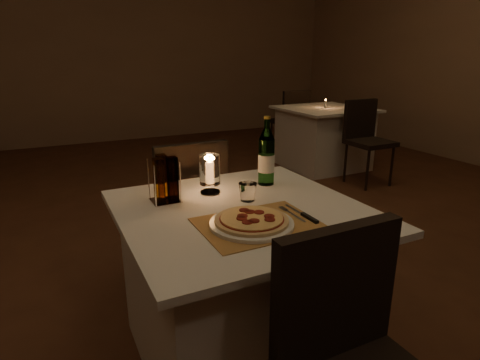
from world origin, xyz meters
name	(u,v)px	position (x,y,z in m)	size (l,w,h in m)	color
floor	(250,303)	(0.00, 0.00, -0.01)	(8.00, 10.00, 0.02)	#4A2718
wall_back	(99,45)	(0.00, 5.01, 1.50)	(8.00, 0.02, 3.00)	#88684F
main_table	(242,284)	(-0.23, -0.35, 0.37)	(1.00, 1.00, 0.74)	silver
chair_near	(355,354)	(-0.23, -1.06, 0.55)	(0.42, 0.42, 0.90)	black
chair_far	(188,199)	(-0.23, 0.37, 0.55)	(0.42, 0.42, 0.90)	black
placemat	(259,224)	(-0.25, -0.53, 0.74)	(0.45, 0.34, 0.00)	#AC773B
plate	(252,224)	(-0.28, -0.53, 0.75)	(0.32, 0.32, 0.01)	white
pizza	(252,220)	(-0.28, -0.53, 0.77)	(0.28, 0.28, 0.02)	#D8B77F
fork	(290,213)	(-0.08, -0.49, 0.75)	(0.02, 0.18, 0.00)	silver
knife	(306,216)	(-0.05, -0.56, 0.75)	(0.02, 0.22, 0.01)	black
tumbler	(248,192)	(-0.16, -0.27, 0.78)	(0.08, 0.08, 0.08)	white
water_bottle	(266,157)	(0.03, -0.10, 0.88)	(0.08, 0.08, 0.34)	#5E9D54
hurricane_candle	(210,171)	(-0.27, -0.11, 0.85)	(0.10, 0.10, 0.18)	white
cruet_caddy	(165,181)	(-0.49, -0.13, 0.84)	(0.12, 0.12, 0.21)	white
neighbor_table_right	(323,137)	(2.18, 2.19, 0.37)	(1.00, 1.00, 0.74)	silver
neighbor_chair_ra	(365,133)	(2.18, 1.47, 0.55)	(0.42, 0.42, 0.90)	black
neighbor_chair_rb	(292,116)	(2.18, 2.90, 0.55)	(0.42, 0.42, 0.90)	black
neighbor_candle_right	(325,104)	(2.18, 2.19, 0.79)	(0.03, 0.03, 0.11)	white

